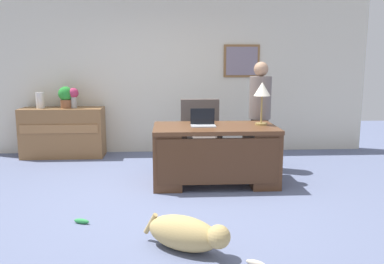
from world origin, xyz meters
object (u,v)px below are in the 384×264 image
vase_empty (40,100)px  vase_with_flowers (73,95)px  dog_toy_bone (82,221)px  credenza (63,132)px  desk_lamp (262,92)px  person_standing (260,115)px  laptop (203,122)px  desk (215,153)px  dog_toy_ball (213,235)px  dog_lying (187,233)px  dog_toy_plush (256,263)px  armchair (201,136)px  potted_plant (66,96)px

vase_empty → vase_with_flowers: bearing=0.0°
dog_toy_bone → credenza: bearing=107.2°
desk_lamp → dog_toy_bone: desk_lamp is taller
person_standing → laptop: size_ratio=5.01×
desk → dog_toy_ball: 1.77m
desk_lamp → vase_with_flowers: desk_lamp is taller
dog_lying → dog_toy_plush: 0.63m
desk_lamp → vase_empty: size_ratio=2.14×
dog_toy_ball → dog_toy_bone: (-1.28, 0.45, -0.02)m
desk → vase_with_flowers: size_ratio=4.79×
dog_lying → credenza: bearing=118.5°
dog_lying → vase_with_flowers: size_ratio=2.24×
vase_empty → armchair: bearing=-15.6°
laptop → dog_toy_bone: size_ratio=1.92×
desk → armchair: (-0.12, 0.93, 0.05)m
potted_plant → dog_toy_plush: bearing=-58.2°
armchair → dog_toy_plush: size_ratio=6.03×
armchair → desk_lamp: desk_lamp is taller
desk → credenza: credenza is taller
credenza → desk_lamp: size_ratio=2.40×
armchair → vase_with_flowers: bearing=160.6°
dog_toy_bone → dog_toy_plush: 1.83m
armchair → dog_lying: armchair is taller
dog_lying → dog_toy_bone: 1.22m
desk_lamp → potted_plant: 3.35m
dog_toy_plush → dog_toy_ball: bearing=120.3°
vase_empty → potted_plant: 0.43m
dog_toy_ball → dog_toy_bone: 1.36m
person_standing → dog_toy_bone: person_standing is taller
laptop → vase_empty: 3.06m
dog_toy_ball → dog_toy_bone: bearing=160.7°
vase_empty → dog_toy_ball: (2.54, -3.39, -0.93)m
potted_plant → dog_toy_plush: size_ratio=2.12×
dog_toy_ball → desk: bearing=83.1°
vase_empty → dog_toy_bone: vase_empty is taller
dog_lying → desk_lamp: size_ratio=1.32×
dog_toy_ball → vase_with_flowers: bearing=120.4°
laptop → person_standing: bearing=35.3°
potted_plant → dog_toy_ball: 4.12m
armchair → dog_toy_ball: 2.69m
armchair → person_standing: (0.86, -0.24, 0.36)m
desk_lamp → potted_plant: size_ratio=1.58×
laptop → vase_with_flowers: vase_with_flowers is taller
armchair → desk_lamp: bearing=-48.3°
desk → potted_plant: potted_plant is taller
desk → vase_with_flowers: bearing=142.8°
desk → dog_toy_ball: (-0.21, -1.72, -0.37)m
desk_lamp → desk: bearing=-171.5°
person_standing → desk_lamp: bearing=-100.9°
dog_toy_ball → potted_plant: bearing=122.0°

